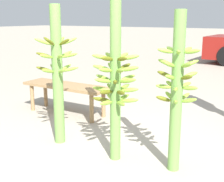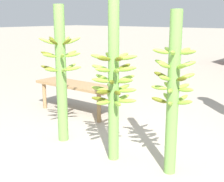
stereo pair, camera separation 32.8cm
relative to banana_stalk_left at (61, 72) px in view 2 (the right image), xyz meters
name	(u,v)px [view 2 (the right image)]	position (x,y,z in m)	size (l,w,h in m)	color
ground_plane	(103,160)	(0.73, -0.13, -0.83)	(80.00, 80.00, 0.00)	#A89E8C
banana_stalk_left	(61,72)	(0.00, 0.00, 0.00)	(0.48, 0.49, 1.58)	#6B9E47
banana_stalk_center	(114,78)	(0.79, -0.03, 0.03)	(0.47, 0.47, 1.73)	#6B9E47
banana_stalk_right	(173,91)	(1.39, 0.07, -0.03)	(0.40, 0.39, 1.51)	#6B9E47
market_bench	(76,88)	(-0.66, 0.90, -0.44)	(1.40, 0.44, 0.46)	#99754C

